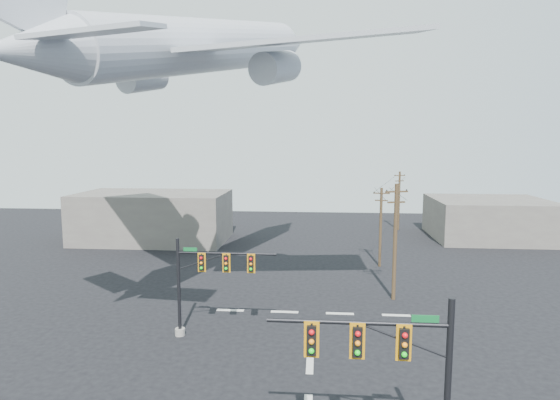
# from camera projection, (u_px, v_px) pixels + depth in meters

# --- Properties ---
(lane_markings) EXTENTS (14.00, 21.20, 0.01)m
(lane_markings) POSITION_uv_depth(u_px,v_px,m) (310.00, 354.00, 27.22)
(lane_markings) COLOR beige
(lane_markings) RESTS_ON ground
(signal_mast_near) EXTENTS (6.81, 0.77, 6.96)m
(signal_mast_near) POSITION_uv_depth(u_px,v_px,m) (402.00, 379.00, 16.65)
(signal_mast_near) COLOR gray
(signal_mast_near) RESTS_ON ground
(signal_mast_far) EXTENTS (6.52, 0.70, 6.33)m
(signal_mast_far) POSITION_uv_depth(u_px,v_px,m) (203.00, 282.00, 29.28)
(signal_mast_far) COLOR gray
(signal_mast_far) RESTS_ON ground
(utility_pole_a) EXTENTS (1.79, 0.62, 9.11)m
(utility_pole_a) POSITION_uv_depth(u_px,v_px,m) (395.00, 240.00, 36.08)
(utility_pole_a) COLOR #46311E
(utility_pole_a) RESTS_ON ground
(utility_pole_b) EXTENTS (1.57, 0.38, 7.81)m
(utility_pole_b) POSITION_uv_depth(u_px,v_px,m) (381.00, 226.00, 45.77)
(utility_pole_b) COLOR #46311E
(utility_pole_b) RESTS_ON ground
(utility_pole_c) EXTENTS (1.57, 0.76, 8.14)m
(utility_pole_c) POSITION_uv_depth(u_px,v_px,m) (399.00, 200.00, 64.60)
(utility_pole_c) COLOR #46311E
(utility_pole_c) RESTS_ON ground
(power_lines) EXTENTS (6.73, 29.22, 0.49)m
(power_lines) POSITION_uv_depth(u_px,v_px,m) (391.00, 186.00, 50.12)
(power_lines) COLOR black
(airliner) EXTENTS (29.80, 32.40, 9.63)m
(airliner) POSITION_uv_depth(u_px,v_px,m) (205.00, 47.00, 33.19)
(airliner) COLOR #AAAFB6
(building_left) EXTENTS (18.00, 10.00, 6.00)m
(building_left) POSITION_uv_depth(u_px,v_px,m) (153.00, 217.00, 57.82)
(building_left) COLOR #636058
(building_left) RESTS_ON ground
(building_right) EXTENTS (14.00, 12.00, 5.00)m
(building_right) POSITION_uv_depth(u_px,v_px,m) (489.00, 219.00, 59.34)
(building_right) COLOR #636058
(building_right) RESTS_ON ground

